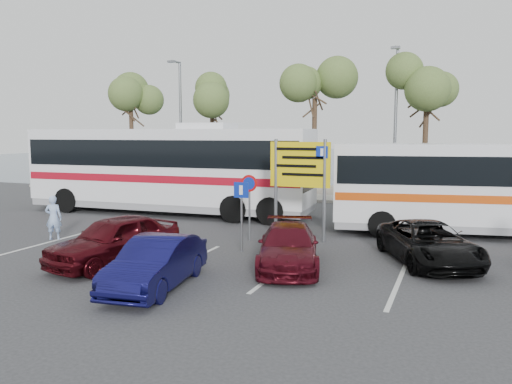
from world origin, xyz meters
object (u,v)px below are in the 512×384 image
at_px(direction_sign, 300,172).
at_px(car_maroon, 288,246).
at_px(car_blue, 156,263).
at_px(pedestrian_near, 54,218).
at_px(street_lamp_right, 395,118).
at_px(car_red, 115,240).
at_px(street_lamp_left, 180,120).
at_px(coach_bus_left, 168,172).
at_px(suv_black, 429,243).
at_px(coach_bus_right, 496,191).

height_order(direction_sign, car_maroon, direction_sign).
xyz_separation_m(car_blue, pedestrian_near, (-6.56, 3.39, 0.17)).
height_order(car_blue, pedestrian_near, pedestrian_near).
relative_size(street_lamp_right, direction_sign, 2.23).
bearing_deg(car_blue, car_red, 139.95).
distance_m(street_lamp_left, coach_bus_left, 8.27).
bearing_deg(coach_bus_left, car_red, -67.65).
bearing_deg(suv_black, car_maroon, -177.76).
height_order(car_blue, car_red, car_red).
relative_size(coach_bus_left, coach_bus_right, 1.15).
relative_size(coach_bus_left, pedestrian_near, 8.65).
bearing_deg(car_maroon, pedestrian_near, 160.59).
relative_size(coach_bus_right, pedestrian_near, 7.49).
height_order(coach_bus_right, car_blue, coach_bus_right).
distance_m(direction_sign, car_red, 6.79).
bearing_deg(direction_sign, coach_bus_right, 26.95).
xyz_separation_m(street_lamp_left, direction_sign, (11.00, -10.32, -2.17)).
bearing_deg(pedestrian_near, car_maroon, 152.69).
distance_m(car_blue, car_red, 2.82).
bearing_deg(car_blue, direction_sign, 68.23).
xyz_separation_m(street_lamp_right, suv_black, (2.49, -12.02, -3.99)).
bearing_deg(car_maroon, car_red, -179.10).
bearing_deg(direction_sign, pedestrian_near, -157.93).
bearing_deg(car_blue, pedestrian_near, 144.39).
xyz_separation_m(coach_bus_right, car_blue, (-8.10, -10.00, -1.07)).
bearing_deg(coach_bus_left, direction_sign, -23.76).
xyz_separation_m(direction_sign, coach_bus_right, (6.50, 3.30, -0.74)).
distance_m(direction_sign, car_blue, 7.12).
bearing_deg(coach_bus_right, coach_bus_left, -180.00).
relative_size(street_lamp_right, coach_bus_right, 0.67).
height_order(street_lamp_left, suv_black, street_lamp_left).
relative_size(street_lamp_right, suv_black, 1.83).
height_order(street_lamp_right, coach_bus_right, street_lamp_right).
distance_m(coach_bus_left, car_red, 9.29).
relative_size(car_blue, car_red, 0.90).
bearing_deg(street_lamp_right, coach_bus_right, -57.34).
relative_size(suv_black, pedestrian_near, 2.74).
relative_size(street_lamp_right, car_red, 1.91).
xyz_separation_m(direction_sign, pedestrian_near, (-8.16, -3.31, -1.63)).
bearing_deg(car_red, street_lamp_right, 81.43).
bearing_deg(street_lamp_left, car_red, -65.74).
distance_m(car_maroon, pedestrian_near, 8.97).
relative_size(car_blue, pedestrian_near, 2.37).
bearing_deg(pedestrian_near, street_lamp_left, -103.54).
height_order(street_lamp_left, direction_sign, street_lamp_left).
bearing_deg(car_blue, street_lamp_right, 69.76).
bearing_deg(pedestrian_near, car_red, 130.12).
bearing_deg(car_red, car_maroon, 30.87).
bearing_deg(coach_bus_right, car_maroon, -129.46).
bearing_deg(coach_bus_right, suv_black, -111.91).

